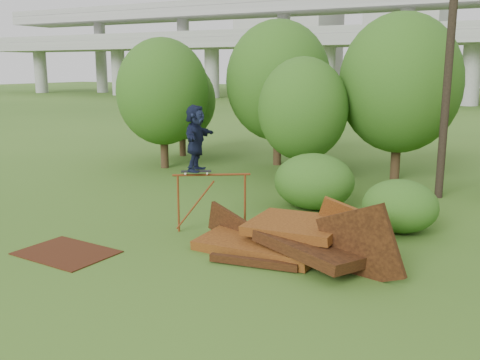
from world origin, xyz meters
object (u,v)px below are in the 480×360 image
at_px(flat_plate, 66,253).
at_px(utility_pole, 448,70).
at_px(skater, 196,138).
at_px(scrap_pile, 291,240).

relative_size(flat_plate, utility_pole, 0.26).
relative_size(skater, utility_pole, 0.21).
relative_size(skater, flat_plate, 0.79).
xyz_separation_m(skater, utility_pole, (5.53, 7.45, 1.83)).
bearing_deg(utility_pole, scrap_pile, -106.54).
height_order(flat_plate, utility_pole, utility_pole).
bearing_deg(scrap_pile, flat_plate, -153.69).
xyz_separation_m(skater, flat_plate, (-1.93, -3.11, -2.66)).
bearing_deg(skater, scrap_pile, -113.82).
bearing_deg(skater, flat_plate, 135.45).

